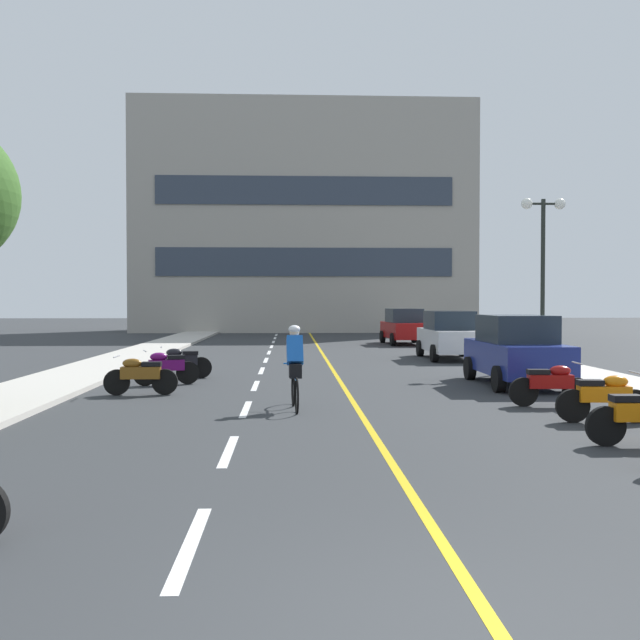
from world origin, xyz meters
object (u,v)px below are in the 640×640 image
at_px(parked_car_near, 516,350).
at_px(motorcycle_3, 605,396).
at_px(street_lamp_mid, 543,244).
at_px(parked_car_mid, 449,335).
at_px(motorcycle_4, 551,384).
at_px(parked_car_far, 404,326).
at_px(motorcycle_6, 166,367).
at_px(motorcycle_5, 140,375).
at_px(motorcycle_7, 181,362).
at_px(cyclist_rider, 295,365).

distance_m(parked_car_near, motorcycle_3, 5.72).
height_order(street_lamp_mid, parked_car_mid, street_lamp_mid).
bearing_deg(motorcycle_4, parked_car_far, 88.83).
distance_m(parked_car_far, motorcycle_6, 19.64).
bearing_deg(motorcycle_5, parked_car_near, 9.32).
distance_m(parked_car_near, motorcycle_4, 3.77).
xyz_separation_m(street_lamp_mid, motorcycle_3, (-2.68, -10.59, -3.59)).
bearing_deg(motorcycle_7, parked_car_far, 60.76).
distance_m(parked_car_mid, motorcycle_5, 13.79).
distance_m(parked_car_near, cyclist_rider, 6.92).
height_order(street_lamp_mid, motorcycle_4, street_lamp_mid).
relative_size(parked_car_near, motorcycle_7, 2.48).
distance_m(motorcycle_6, motorcycle_7, 1.56).
bearing_deg(motorcycle_3, motorcycle_4, 96.81).
height_order(parked_car_mid, motorcycle_5, parked_car_mid).
distance_m(motorcycle_4, motorcycle_7, 10.20).
bearing_deg(motorcycle_4, motorcycle_6, 154.15).
relative_size(street_lamp_mid, motorcycle_6, 3.29).
bearing_deg(parked_car_far, motorcycle_3, -90.50).
xyz_separation_m(street_lamp_mid, parked_car_far, (-2.48, 12.99, -3.15)).
xyz_separation_m(street_lamp_mid, cyclist_rider, (-8.20, -8.76, -3.18)).
bearing_deg(motorcycle_5, motorcycle_7, 83.56).
relative_size(street_lamp_mid, motorcycle_7, 3.21).
xyz_separation_m(parked_car_mid, motorcycle_3, (-0.40, -14.17, -0.44)).
xyz_separation_m(parked_car_near, motorcycle_7, (-8.91, 2.00, -0.44)).
bearing_deg(motorcycle_7, motorcycle_6, -95.51).
height_order(parked_car_mid, cyclist_rider, parked_car_mid).
relative_size(parked_car_far, motorcycle_6, 2.59).
bearing_deg(parked_car_mid, cyclist_rider, -115.64).
distance_m(motorcycle_6, cyclist_rider, 5.46).
bearing_deg(street_lamp_mid, motorcycle_5, -151.40).
height_order(motorcycle_4, motorcycle_5, same).
xyz_separation_m(motorcycle_6, motorcycle_7, (0.15, 1.55, 0.00)).
relative_size(street_lamp_mid, motorcycle_3, 3.19).
bearing_deg(motorcycle_5, parked_car_far, 64.42).
height_order(motorcycle_3, cyclist_rider, cyclist_rider).
bearing_deg(parked_car_near, parked_car_far, 90.07).
distance_m(parked_car_mid, cyclist_rider, 13.68).
distance_m(motorcycle_4, cyclist_rider, 5.30).
relative_size(parked_car_near, parked_car_far, 0.98).
bearing_deg(parked_car_mid, motorcycle_4, -93.01).
distance_m(street_lamp_mid, cyclist_rider, 12.41).
bearing_deg(motorcycle_3, parked_car_mid, 88.37).
bearing_deg(motorcycle_4, parked_car_near, 82.90).
bearing_deg(parked_car_mid, motorcycle_3, -91.63).
relative_size(motorcycle_4, motorcycle_6, 1.03).
bearing_deg(parked_car_near, motorcycle_7, 167.36).
relative_size(parked_car_mid, motorcycle_6, 2.54).
height_order(motorcycle_6, motorcycle_7, same).
bearing_deg(motorcycle_3, street_lamp_mid, 75.77).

